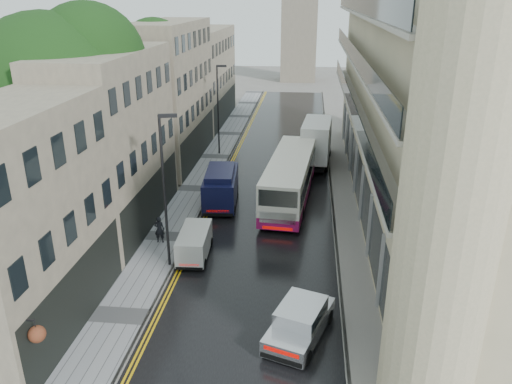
% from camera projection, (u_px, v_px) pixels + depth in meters
% --- Properties ---
extents(road, '(9.00, 85.00, 0.02)m').
position_uv_depth(road, '(271.00, 193.00, 38.24)').
color(road, black).
rests_on(road, ground).
extents(left_sidewalk, '(2.70, 85.00, 0.12)m').
position_uv_depth(left_sidewalk, '(197.00, 189.00, 38.80)').
color(left_sidewalk, gray).
rests_on(left_sidewalk, ground).
extents(right_sidewalk, '(1.80, 85.00, 0.12)m').
position_uv_depth(right_sidewalk, '(343.00, 195.00, 37.69)').
color(right_sidewalk, slate).
rests_on(right_sidewalk, ground).
extents(old_shop_row, '(4.50, 56.00, 12.00)m').
position_uv_depth(old_shop_row, '(155.00, 106.00, 39.27)').
color(old_shop_row, gray).
rests_on(old_shop_row, ground).
extents(modern_block, '(8.00, 40.00, 14.00)m').
position_uv_depth(modern_block, '(425.00, 110.00, 33.26)').
color(modern_block, beige).
rests_on(modern_block, ground).
extents(tree_near, '(10.56, 10.56, 13.89)m').
position_uv_depth(tree_near, '(56.00, 123.00, 29.98)').
color(tree_near, black).
rests_on(tree_near, ground).
extents(tree_far, '(9.24, 9.24, 12.46)m').
position_uv_depth(tree_far, '(134.00, 95.00, 42.23)').
color(tree_far, black).
rests_on(tree_far, ground).
extents(cream_bus, '(3.70, 12.11, 3.25)m').
position_uv_depth(cream_bus, '(265.00, 195.00, 33.47)').
color(cream_bus, silver).
rests_on(cream_bus, road).
extents(white_lorry, '(2.93, 7.82, 4.02)m').
position_uv_depth(white_lorry, '(303.00, 147.00, 42.70)').
color(white_lorry, silver).
rests_on(white_lorry, road).
extents(silver_hatchback, '(3.20, 4.74, 1.64)m').
position_uv_depth(silver_hatchback, '(268.00, 336.00, 20.89)').
color(silver_hatchback, '#B2B2B7').
rests_on(silver_hatchback, road).
extents(white_van, '(1.75, 3.74, 1.66)m').
position_uv_depth(white_van, '(177.00, 254.00, 27.46)').
color(white_van, beige).
rests_on(white_van, road).
extents(navy_van, '(2.63, 5.63, 2.79)m').
position_uv_depth(navy_van, '(204.00, 195.00, 33.96)').
color(navy_van, black).
rests_on(navy_van, road).
extents(pedestrian, '(0.64, 0.45, 1.69)m').
position_uv_depth(pedestrian, '(159.00, 229.00, 30.05)').
color(pedestrian, black).
rests_on(pedestrian, left_sidewalk).
extents(lamp_post_near, '(0.98, 0.43, 8.47)m').
position_uv_depth(lamp_post_near, '(165.00, 194.00, 26.31)').
color(lamp_post_near, black).
rests_on(lamp_post_near, left_sidewalk).
extents(lamp_post_far, '(0.93, 0.29, 8.17)m').
position_uv_depth(lamp_post_far, '(218.00, 111.00, 45.82)').
color(lamp_post_far, black).
rests_on(lamp_post_far, left_sidewalk).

